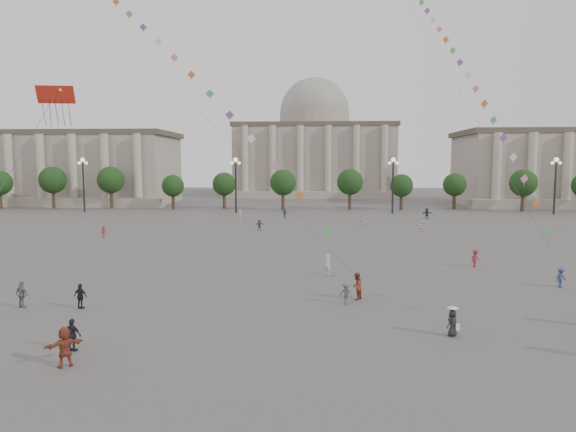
{
  "coord_description": "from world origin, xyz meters",
  "views": [
    {
      "loc": [
        0.24,
        -28.12,
        9.31
      ],
      "look_at": [
        -1.87,
        12.0,
        5.28
      ],
      "focal_mm": 32.0,
      "sensor_mm": 36.0,
      "label": 1
    }
  ],
  "objects": [
    {
      "name": "person_crowd_0",
      "position": [
        -5.01,
        60.78,
        0.85
      ],
      "size": [
        1.0,
        0.99,
        1.7
      ],
      "primitive_type": "imported",
      "rotation": [
        0.0,
        0.0,
        0.77
      ],
      "color": "navy",
      "rests_on": "ground"
    },
    {
      "name": "person_crowd_12",
      "position": [
        -7.64,
        44.16,
        0.76
      ],
      "size": [
        1.46,
        0.69,
        1.52
      ],
      "primitive_type": "imported",
      "rotation": [
        0.0,
        0.0,
        2.97
      ],
      "color": "#58585C",
      "rests_on": "ground"
    },
    {
      "name": "dragon_kite",
      "position": [
        -15.44,
        2.48,
        12.74
      ],
      "size": [
        2.26,
        6.43,
        16.89
      ],
      "color": "red",
      "rests_on": "ground"
    },
    {
      "name": "kite_train_mid",
      "position": [
        13.08,
        37.14,
        28.11
      ],
      "size": [
        11.78,
        49.06,
        70.66
      ],
      "color": "#3F3F3F",
      "rests_on": "ground"
    },
    {
      "name": "tourist_1",
      "position": [
        -14.89,
        3.62,
        0.83
      ],
      "size": [
        1.04,
        0.65,
        1.65
      ],
      "primitive_type": "imported",
      "rotation": [
        0.0,
        0.0,
        2.87
      ],
      "color": "black",
      "rests_on": "ground"
    },
    {
      "name": "lamp_post_far_east",
      "position": [
        45.0,
        70.0,
        7.35
      ],
      "size": [
        2.0,
        0.9,
        10.65
      ],
      "color": "#262628",
      "rests_on": "ground"
    },
    {
      "name": "kite_train_west",
      "position": [
        -20.15,
        27.04,
        25.05
      ],
      "size": [
        43.5,
        37.3,
        72.8
      ],
      "color": "#3F3F3F",
      "rests_on": "ground"
    },
    {
      "name": "hat_person",
      "position": [
        7.76,
        -0.53,
        0.8
      ],
      "size": [
        0.85,
        0.81,
        1.69
      ],
      "color": "black",
      "rests_on": "ground"
    },
    {
      "name": "tourist_3",
      "position": [
        -18.83,
        3.67,
        0.88
      ],
      "size": [
        1.11,
        0.78,
        1.75
      ],
      "primitive_type": "imported",
      "rotation": [
        0.0,
        0.0,
        2.76
      ],
      "color": "slate",
      "rests_on": "ground"
    },
    {
      "name": "tree_row",
      "position": [
        0.0,
        78.0,
        5.39
      ],
      "size": [
        137.12,
        5.12,
        8.0
      ],
      "color": "#39291C",
      "rests_on": "ground"
    },
    {
      "name": "person_crowd_4",
      "position": [
        7.32,
        51.21,
        0.86
      ],
      "size": [
        1.54,
        1.43,
        1.72
      ],
      "primitive_type": "imported",
      "rotation": [
        0.0,
        0.0,
        3.85
      ],
      "color": "silver",
      "rests_on": "ground"
    },
    {
      "name": "person_crowd_7",
      "position": [
        15.11,
        43.52,
        0.76
      ],
      "size": [
        1.47,
        0.72,
        1.52
      ],
      "primitive_type": "imported",
      "rotation": [
        0.0,
        0.0,
        2.95
      ],
      "color": "silver",
      "rests_on": "ground"
    },
    {
      "name": "person_crowd_10",
      "position": [
        -12.16,
        56.06,
        0.94
      ],
      "size": [
        0.75,
        0.82,
        1.88
      ],
      "primitive_type": "imported",
      "rotation": [
        0.0,
        0.0,
        2.14
      ],
      "color": "silver",
      "rests_on": "ground"
    },
    {
      "name": "tourist_4",
      "position": [
        -11.82,
        -3.85,
        0.83
      ],
      "size": [
        1.04,
        0.62,
        1.67
      ],
      "primitive_type": "imported",
      "rotation": [
        0.0,
        0.0,
        2.9
      ],
      "color": "black",
      "rests_on": "ground"
    },
    {
      "name": "person_crowd_13",
      "position": [
        1.38,
        14.95,
        0.86
      ],
      "size": [
        0.73,
        0.74,
        1.73
      ],
      "primitive_type": "imported",
      "rotation": [
        0.0,
        0.0,
        2.33
      ],
      "color": "silver",
      "rests_on": "ground"
    },
    {
      "name": "lamp_post_far_west",
      "position": [
        -45.0,
        70.0,
        7.35
      ],
      "size": [
        2.0,
        0.9,
        10.65
      ],
      "color": "#262628",
      "rests_on": "ground"
    },
    {
      "name": "lamp_post_mid_east",
      "position": [
        15.0,
        70.0,
        7.35
      ],
      "size": [
        2.0,
        0.9,
        10.65
      ],
      "color": "#262628",
      "rests_on": "ground"
    },
    {
      "name": "kite_flyer_0",
      "position": [
        3.16,
        6.84,
        0.94
      ],
      "size": [
        1.07,
        1.15,
        1.88
      ],
      "primitive_type": "imported",
      "rotation": [
        0.0,
        0.0,
        4.21
      ],
      "color": "brown",
      "rests_on": "ground"
    },
    {
      "name": "hall_west",
      "position": [
        -75.0,
        93.89,
        8.43
      ],
      "size": [
        84.0,
        26.22,
        17.2
      ],
      "color": "gray",
      "rests_on": "ground"
    },
    {
      "name": "person_crowd_8",
      "position": [
        14.9,
        18.85,
        0.81
      ],
      "size": [
        1.19,
        1.1,
        1.61
      ],
      "primitive_type": "imported",
      "rotation": [
        0.0,
        0.0,
        0.63
      ],
      "color": "maroon",
      "rests_on": "ground"
    },
    {
      "name": "person_crowd_6",
      "position": [
        2.34,
        5.57,
        0.76
      ],
      "size": [
        1.13,
        0.99,
        1.51
      ],
      "primitive_type": "imported",
      "rotation": [
        0.0,
        0.0,
        5.74
      ],
      "color": "#57575B",
      "rests_on": "ground"
    },
    {
      "name": "tourist_2",
      "position": [
        -11.25,
        -5.79,
        0.94
      ],
      "size": [
        1.7,
        1.56,
        1.89
      ],
      "primitive_type": "imported",
      "rotation": [
        0.0,
        0.0,
        3.85
      ],
      "color": "brown",
      "rests_on": "ground"
    },
    {
      "name": "ground",
      "position": [
        0.0,
        0.0,
        0.0
      ],
      "size": [
        360.0,
        360.0,
        0.0
      ],
      "primitive_type": "plane",
      "color": "#52504D",
      "rests_on": "ground"
    },
    {
      "name": "person_crowd_2",
      "position": [
        -26.78,
        35.67,
        0.74
      ],
      "size": [
        0.9,
        1.1,
        1.48
      ],
      "primitive_type": "imported",
      "rotation": [
        0.0,
        0.0,
        1.13
      ],
      "color": "maroon",
      "rests_on": "ground"
    },
    {
      "name": "lamp_post_mid_west",
      "position": [
        -15.0,
        70.0,
        7.35
      ],
      "size": [
        2.0,
        0.9,
        10.65
      ],
      "color": "#262628",
      "rests_on": "ground"
    },
    {
      "name": "kite_flyer_1",
      "position": [
        18.94,
        11.17,
        0.76
      ],
      "size": [
        1.12,
        0.91,
        1.51
      ],
      "primitive_type": "imported",
      "rotation": [
        0.0,
        0.0,
        0.42
      ],
      "color": "navy",
      "rests_on": "ground"
    },
    {
      "name": "hall_central",
      "position": [
        0.0,
        129.22,
        14.23
      ],
      "size": [
        48.3,
        34.3,
        35.5
      ],
      "color": "gray",
      "rests_on": "ground"
    },
    {
      "name": "person_crowd_9",
      "position": [
        19.58,
        61.07,
        0.91
      ],
      "size": [
        1.74,
        0.73,
        1.82
      ],
      "primitive_type": "imported",
      "rotation": [
        0.0,
        0.0,
        0.12
      ],
      "color": "#222328",
      "rests_on": "ground"
    }
  ]
}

